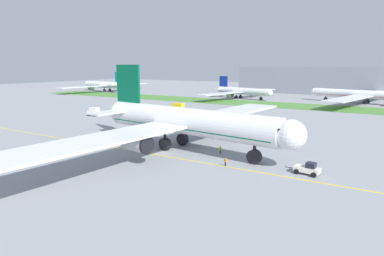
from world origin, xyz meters
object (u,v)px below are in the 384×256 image
Objects in this scene: parked_airliner_far_right at (361,94)px; pushback_tug at (308,169)px; ground_crew_wingwalker_port at (220,149)px; service_truck_baggage_loader at (178,107)px; parked_airliner_far_left at (105,85)px; ground_crew_marshaller_front at (225,161)px; parked_airliner_far_centre at (241,91)px; service_truck_fuel_bowser at (94,112)px; ground_crew_wingwalker_starboard at (85,146)px; airliner_foreground at (183,121)px.

pushback_tug is at bearing -90.20° from parked_airliner_far_right.
ground_crew_wingwalker_port is 69.09m from service_truck_baggage_loader.
parked_airliner_far_left is (-147.00, 111.23, 3.81)m from ground_crew_wingwalker_port.
pushback_tug is at bearing 12.17° from ground_crew_marshaller_front.
ground_crew_wingwalker_port is at bearing -69.87° from parked_airliner_far_centre.
ground_crew_marshaller_front is 129.01m from parked_airliner_far_right.
parked_airliner_far_right is at bearing 7.52° from parked_airliner_far_centre.
parked_airliner_far_right is at bearing 83.53° from ground_crew_marshaller_front.
service_truck_fuel_bowser is (-68.44, 31.04, 0.68)m from ground_crew_marshaller_front.
parked_airliner_far_left is at bearing 145.15° from pushback_tug.
ground_crew_wingwalker_starboard is at bearing -45.91° from parked_airliner_far_left.
service_truck_baggage_loader is 34.06m from service_truck_fuel_bowser.
parked_airliner_far_left is at bearing 142.89° from ground_crew_wingwalker_port.
ground_crew_marshaller_front is at bearing -24.39° from service_truck_fuel_bowser.
service_truck_baggage_loader is (-49.67, 59.46, 0.67)m from ground_crew_marshaller_front.
parked_airliner_far_right reaches higher than ground_crew_wingwalker_port.
ground_crew_marshaller_front is 31.90m from ground_crew_wingwalker_starboard.
ground_crew_wingwalker_starboard is 126.70m from parked_airliner_far_centre.
ground_crew_wingwalker_port is 0.02× the size of parked_airliner_far_left.
airliner_foreground is 51.24× the size of ground_crew_marshaller_front.
ground_crew_marshaller_front is 0.27× the size of service_truck_baggage_loader.
service_truck_baggage_loader is at bearing -30.04° from parked_airliner_far_left.
airliner_foreground is 48.83× the size of ground_crew_wingwalker_starboard.
ground_crew_wingwalker_starboard is 67.65m from service_truck_baggage_loader.
ground_crew_wingwalker_port is at bearing 25.53° from ground_crew_wingwalker_starboard.
parked_airliner_far_right is (19.09, 120.99, 3.43)m from ground_crew_wingwalker_port.
service_truck_fuel_bowser reaches higher than ground_crew_wingwalker_starboard.
parked_airliner_far_left reaches higher than ground_crew_marshaller_front.
service_truck_fuel_bowser is 0.07× the size of parked_airliner_far_centre.
airliner_foreground is 118.28m from parked_airliner_far_centre.
service_truck_baggage_loader is at bearing 138.51° from pushback_tug.
ground_crew_marshaller_front is (13.34, -6.48, -5.34)m from airliner_foreground.
airliner_foreground is 22.39m from ground_crew_wingwalker_starboard.
airliner_foreground is at bearing -102.91° from parked_airliner_far_right.
ground_crew_wingwalker_port is 0.28× the size of service_truck_baggage_loader.
ground_crew_wingwalker_starboard is 0.39× the size of service_truck_fuel_bowser.
airliner_foreground is at bearing -38.99° from parked_airliner_far_left.
service_truck_fuel_bowser is 91.94m from parked_airliner_far_centre.
airliner_foreground is at bearing 154.08° from ground_crew_marshaller_front.
ground_crew_marshaller_front is at bearing -167.83° from pushback_tug.
pushback_tug reaches higher than ground_crew_wingwalker_port.
ground_crew_wingwalker_port is at bearing 4.34° from airliner_foreground.
airliner_foreground reaches higher than service_truck_baggage_loader.
pushback_tug is at bearing -12.41° from ground_crew_wingwalker_port.
parked_airliner_far_centre reaches higher than pushback_tug.
service_truck_fuel_bowser is at bearing 155.98° from airliner_foreground.
service_truck_baggage_loader is at bearing 130.78° from ground_crew_wingwalker_port.
airliner_foreground reaches higher than parked_airliner_far_left.
ground_crew_wingwalker_port is at bearing -37.11° from parked_airliner_far_left.
service_truck_baggage_loader is at bearing 56.57° from service_truck_fuel_bowser.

